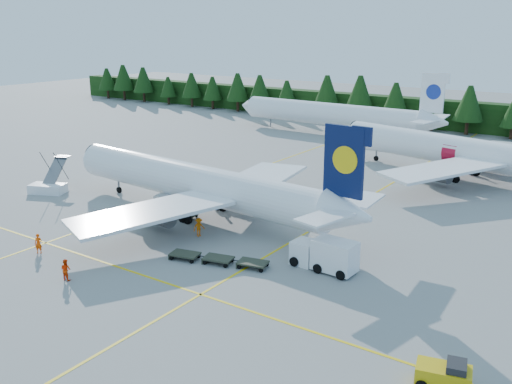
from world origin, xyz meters
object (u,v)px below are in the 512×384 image
Objects in this scene: service_truck at (324,254)px; airliner_navy at (188,182)px; baggage_tug at (445,375)px; airstairs at (49,186)px; airliner_red at (451,151)px.

airliner_navy is at bearing 167.88° from service_truck.
service_truck is 18.08m from baggage_tug.
airliner_navy is 21.13m from service_truck.
service_truck is (40.80, -1.42, 0.56)m from airstairs.
baggage_tug is at bearing -36.30° from airstairs.
airliner_navy is 12.13× the size of baggage_tug.
airliner_red is 11.90× the size of baggage_tug.
airstairs reaches higher than service_truck.
airliner_red reaches higher than airstairs.
airliner_red is 6.09× the size of airstairs.
service_truck is at bearing -25.23° from airstairs.
airliner_navy is 38.34m from baggage_tug.
airliner_navy is at bearing 140.75° from baggage_tug.
baggage_tug is at bearing -36.12° from service_truck.
baggage_tug is (34.41, -16.66, -2.86)m from airliner_navy.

